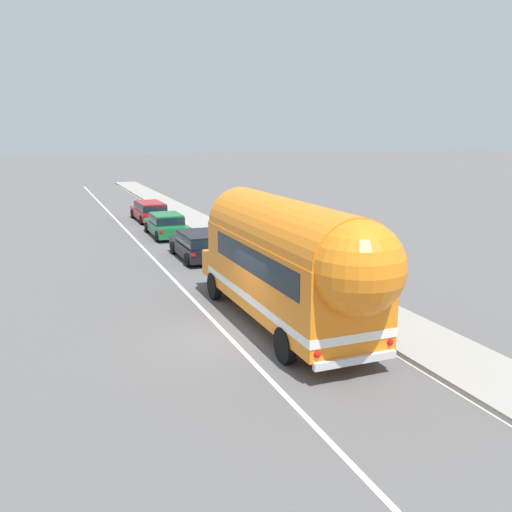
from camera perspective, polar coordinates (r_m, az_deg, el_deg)
The scene contains 7 objects.
ground_plane at distance 16.85m, azimuth -2.79°, elevation -8.48°, with size 300.00×300.00×0.00m, color #565454.
lane_markings at distance 28.40m, azimuth -7.24°, elevation 0.22°, with size 4.04×80.00×0.01m.
sidewalk_slab at distance 27.56m, azimuth 0.58°, elevation 0.09°, with size 2.50×90.00×0.15m, color gray.
painted_bus at distance 16.77m, azimuth 3.58°, elevation -0.34°, with size 2.61×10.85×4.12m.
car_lead at distance 26.94m, azimuth -5.95°, elevation 1.28°, with size 2.02×4.39×1.37m.
car_second at distance 33.41m, azimuth -9.33°, elevation 3.32°, with size 1.98×4.79×1.37m.
car_third at distance 39.46m, azimuth -11.03°, elevation 4.74°, with size 2.02×4.68×1.37m.
Camera 1 is at (-5.06, -14.88, 6.07)m, focal length 38.38 mm.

